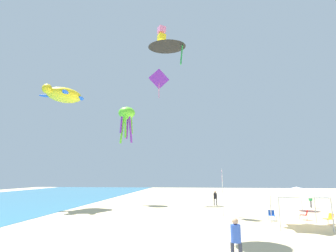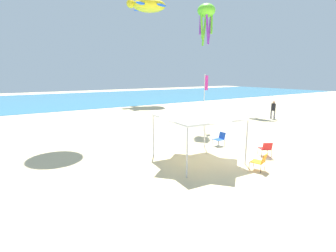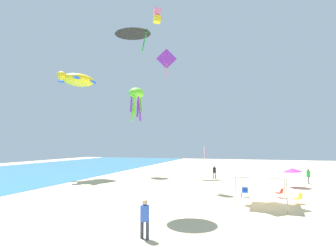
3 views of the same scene
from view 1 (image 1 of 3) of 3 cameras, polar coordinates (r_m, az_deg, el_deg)
name	(u,v)px [view 1 (image 1 of 3)]	position (r m, az deg, el deg)	size (l,w,h in m)	color
ground	(305,222)	(25.75, 27.01, -17.65)	(120.00, 120.00, 0.10)	beige
canopy_tent	(297,192)	(22.70, 25.56, -12.40)	(3.68, 3.64, 2.86)	#B7B7BC
beach_umbrella	(300,193)	(33.08, 26.10, -12.61)	(2.05, 2.06, 2.10)	silver
folding_chair_near_cooler	(329,218)	(25.16, 30.90, -16.31)	(0.68, 0.75, 0.82)	black
folding_chair_left_of_tent	(305,214)	(26.54, 26.91, -16.27)	(0.77, 0.80, 0.82)	black
folding_chair_right_of_tent	(272,215)	(25.21, 21.07, -17.05)	(0.64, 0.56, 0.82)	black
banner_flag	(222,188)	(26.40, 11.42, -12.61)	(0.36, 0.06, 4.30)	silver
person_kite_handler	(310,199)	(36.47, 27.85, -13.39)	(0.47, 0.42, 1.77)	slate
person_by_tent	(215,197)	(35.43, 9.94, -14.52)	(0.42, 0.46, 1.77)	slate
person_beachcomber	(236,236)	(12.95, 14.12, -21.68)	(0.44, 0.48, 1.86)	#33384C
kite_turtle_yellow	(64,95)	(37.87, -21.16, 6.11)	(5.96, 5.71, 1.77)	yellow
kite_delta_black	(167,44)	(21.40, -0.22, 16.99)	(3.42, 3.39, 2.37)	black
kite_box_pink	(162,34)	(34.46, -1.36, 18.90)	(1.15, 1.17, 1.78)	pink
kite_diamond_purple	(159,80)	(41.54, -1.92, 9.70)	(1.22, 3.08, 4.67)	purple
kite_octopus_lime	(127,115)	(39.17, -8.71, 2.33)	(2.35, 2.35, 5.22)	#66D82D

